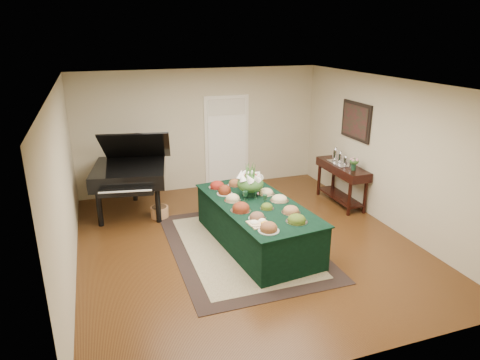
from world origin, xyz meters
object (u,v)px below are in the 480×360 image
object	(u,v)px
buffet_table	(257,223)
floral_centerpiece	(250,180)
mahogany_sideboard	(342,173)
grand_piano	(130,172)

from	to	relation	value
buffet_table	floral_centerpiece	xyz separation A→B (m)	(0.02, 0.36, 0.65)
floral_centerpiece	mahogany_sideboard	world-z (taller)	floral_centerpiece
grand_piano	buffet_table	bearing A→B (deg)	-48.20
buffet_table	grand_piano	bearing A→B (deg)	131.80
grand_piano	mahogany_sideboard	bearing A→B (deg)	-12.78
grand_piano	mahogany_sideboard	size ratio (longest dim) A/B	1.29
floral_centerpiece	grand_piano	distance (m)	2.55
floral_centerpiece	mahogany_sideboard	xyz separation A→B (m)	(2.32, 0.77, -0.36)
buffet_table	grand_piano	world-z (taller)	grand_piano
floral_centerpiece	buffet_table	bearing A→B (deg)	-92.57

